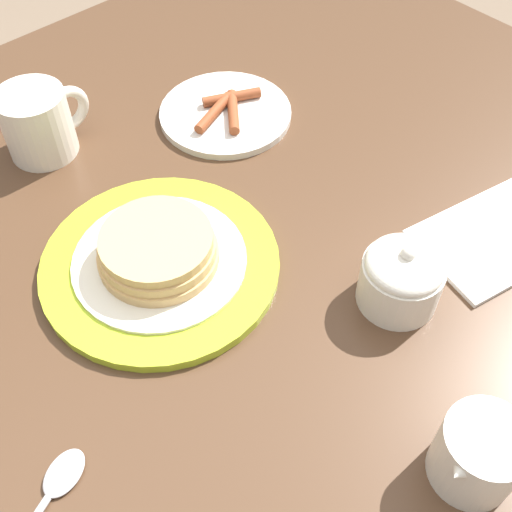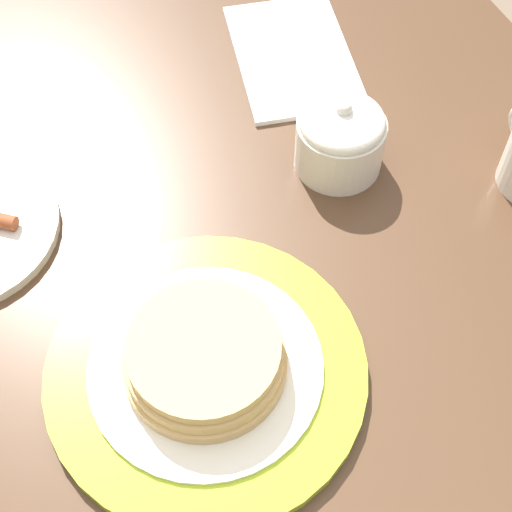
% 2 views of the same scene
% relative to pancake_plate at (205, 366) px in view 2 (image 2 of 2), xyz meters
% --- Properties ---
extents(dining_table, '(1.45, 1.00, 0.74)m').
position_rel_pancake_plate_xyz_m(dining_table, '(-0.01, 0.02, -0.12)').
color(dining_table, '#4C3321').
rests_on(dining_table, ground_plane).
extents(pancake_plate, '(0.26, 0.26, 0.05)m').
position_rel_pancake_plate_xyz_m(pancake_plate, '(0.00, 0.00, 0.00)').
color(pancake_plate, '#AAC628').
rests_on(pancake_plate, dining_table).
extents(sugar_bowl, '(0.09, 0.09, 0.08)m').
position_rel_pancake_plate_xyz_m(sugar_bowl, '(0.16, -0.20, 0.02)').
color(sugar_bowl, silver).
rests_on(sugar_bowl, dining_table).
extents(napkin, '(0.20, 0.16, 0.01)m').
position_rel_pancake_plate_xyz_m(napkin, '(0.31, -0.23, -0.01)').
color(napkin, white).
rests_on(napkin, dining_table).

